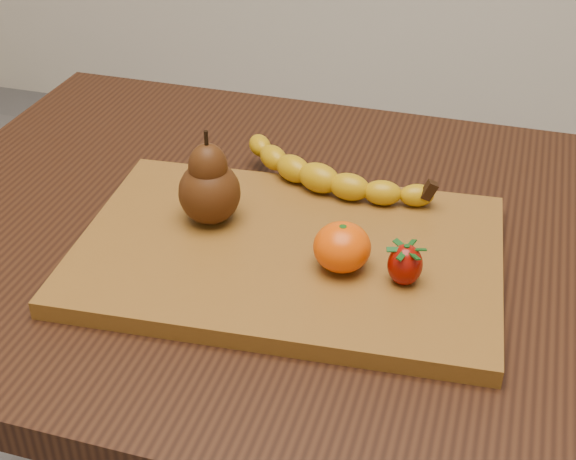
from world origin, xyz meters
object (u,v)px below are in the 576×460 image
(table, at_px, (314,302))
(pear, at_px, (209,177))
(cutting_board, at_px, (288,253))
(mandarin, at_px, (342,247))

(table, height_order, pear, pear)
(cutting_board, bearing_deg, pear, 160.73)
(table, bearing_deg, mandarin, -58.84)
(cutting_board, height_order, pear, pear)
(table, xyz_separation_m, mandarin, (0.05, -0.08, 0.14))
(table, xyz_separation_m, cutting_board, (-0.02, -0.06, 0.11))
(cutting_board, relative_size, mandarin, 7.60)
(pear, relative_size, mandarin, 1.82)
(table, relative_size, cutting_board, 2.22)
(pear, xyz_separation_m, mandarin, (0.16, -0.05, -0.03))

